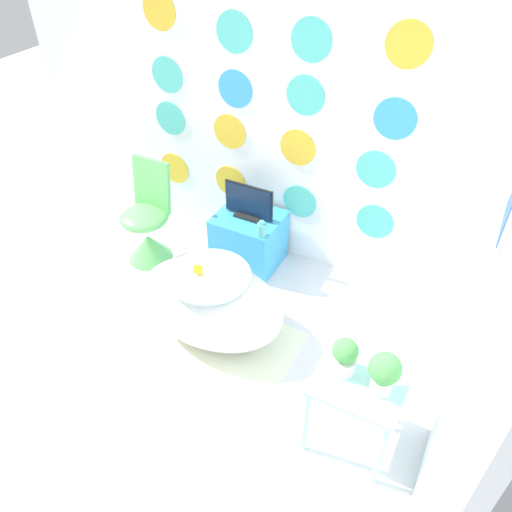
# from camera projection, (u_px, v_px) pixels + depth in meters

# --- Properties ---
(ground_plane) EXTENTS (12.00, 12.00, 0.00)m
(ground_plane) POSITION_uv_depth(u_px,v_px,m) (115.00, 424.00, 2.91)
(ground_plane) COLOR silver
(wall_back_dotted) EXTENTS (4.29, 0.05, 2.60)m
(wall_back_dotted) POSITION_uv_depth(u_px,v_px,m) (269.00, 95.00, 3.44)
(wall_back_dotted) COLOR white
(wall_back_dotted) RESTS_ON ground_plane
(wall_right) EXTENTS (0.06, 2.94, 2.60)m
(wall_right) POSITION_uv_depth(u_px,v_px,m) (510.00, 238.00, 2.15)
(wall_right) COLOR silver
(wall_right) RESTS_ON ground_plane
(rug) EXTENTS (1.14, 0.89, 0.01)m
(rug) POSITION_uv_depth(u_px,v_px,m) (205.00, 348.00, 3.35)
(rug) COLOR silver
(rug) RESTS_ON ground_plane
(bathtub) EXTENTS (1.03, 0.66, 0.52)m
(bathtub) POSITION_uv_depth(u_px,v_px,m) (211.00, 302.00, 3.33)
(bathtub) COLOR white
(bathtub) RESTS_ON ground_plane
(rubber_duck) EXTENTS (0.07, 0.07, 0.08)m
(rubber_duck) POSITION_uv_depth(u_px,v_px,m) (198.00, 269.00, 3.14)
(rubber_duck) COLOR yellow
(rubber_duck) RESTS_ON bathtub
(chair) EXTENTS (0.38, 0.38, 0.82)m
(chair) POSITION_uv_depth(u_px,v_px,m) (148.00, 231.00, 3.96)
(chair) COLOR #66C166
(chair) RESTS_ON ground_plane
(tv_cabinet) EXTENTS (0.50, 0.43, 0.43)m
(tv_cabinet) POSITION_uv_depth(u_px,v_px,m) (249.00, 239.00, 3.95)
(tv_cabinet) COLOR #389ED6
(tv_cabinet) RESTS_ON ground_plane
(tv) EXTENTS (0.40, 0.12, 0.27)m
(tv) POSITION_uv_depth(u_px,v_px,m) (249.00, 203.00, 3.74)
(tv) COLOR black
(tv) RESTS_ON tv_cabinet
(vase) EXTENTS (0.07, 0.07, 0.13)m
(vase) POSITION_uv_depth(u_px,v_px,m) (262.00, 229.00, 3.58)
(vase) COLOR #51B2AD
(vase) RESTS_ON tv_cabinet
(side_table) EXTENTS (0.46, 0.40, 0.54)m
(side_table) POSITION_uv_depth(u_px,v_px,m) (358.00, 392.00, 2.57)
(side_table) COLOR #99E0D8
(side_table) RESTS_ON ground_plane
(potted_plant_left) EXTENTS (0.13, 0.13, 0.22)m
(potted_plant_left) POSITION_uv_depth(u_px,v_px,m) (344.00, 356.00, 2.49)
(potted_plant_left) COLOR white
(potted_plant_left) RESTS_ON side_table
(potted_plant_right) EXTENTS (0.16, 0.16, 0.25)m
(potted_plant_right) POSITION_uv_depth(u_px,v_px,m) (384.00, 372.00, 2.37)
(potted_plant_right) COLOR beige
(potted_plant_right) RESTS_ON side_table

